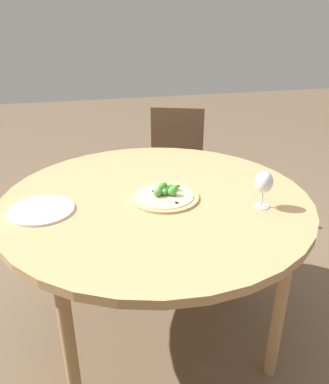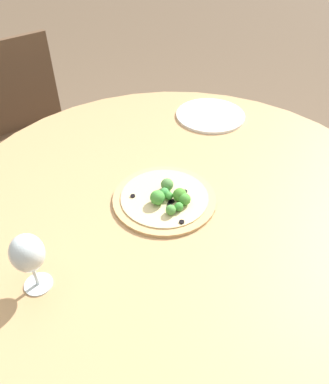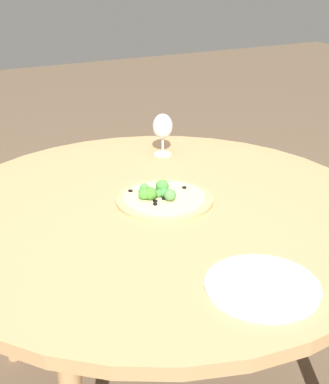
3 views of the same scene
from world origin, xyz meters
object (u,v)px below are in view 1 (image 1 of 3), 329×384
chair (175,168)px  pizza (165,195)px  plate_near (41,210)px  wine_glass (264,183)px

chair → pizza: 1.09m
pizza → plate_near: size_ratio=1.13×
plate_near → pizza: bearing=89.4°
chair → plate_near: 1.34m
pizza → wine_glass: bearing=63.5°
pizza → plate_near: bearing=-90.6°
chair → wine_glass: bearing=-67.8°
chair → pizza: (1.00, -0.34, 0.28)m
chair → plate_near: chair is taller
wine_glass → plate_near: wine_glass is taller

